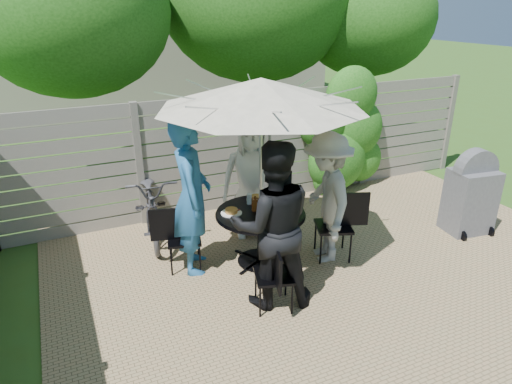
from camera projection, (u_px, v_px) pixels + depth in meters
name	position (u px, v px, depth m)	size (l,w,h in m)	color
backyard_envelope	(156.00, 22.00, 12.87)	(60.00, 60.00, 5.00)	#35561A
patio_table	(260.00, 228.00, 5.70)	(1.36, 1.36, 0.72)	black
umbrella	(261.00, 93.00, 5.06)	(3.00, 3.00, 2.34)	silver
chair_back	(250.00, 212.00, 6.68)	(0.53, 0.68, 0.88)	black
person_back	(252.00, 178.00, 6.32)	(0.84, 0.55, 1.72)	silver
chair_left	(184.00, 250.00, 5.67)	(0.64, 0.49, 0.83)	black
person_left	(192.00, 197.00, 5.41)	(0.71, 0.46, 1.94)	#225F96
chair_front	(274.00, 289.00, 4.92)	(0.49, 0.63, 0.82)	black
person_front	(272.00, 226.00, 4.78)	(0.91, 0.71, 1.87)	black
chair_right	(334.00, 238.00, 5.91)	(0.70, 0.57, 0.91)	black
person_right	(326.00, 198.00, 5.68)	(1.10, 0.63, 1.70)	#A09E9B
plate_back	(256.00, 199.00, 5.94)	(0.26, 0.26, 0.06)	white
plate_left	(231.00, 212.00, 5.56)	(0.26, 0.26, 0.06)	white
plate_front	(265.00, 223.00, 5.28)	(0.26, 0.26, 0.06)	white
plate_right	(289.00, 208.00, 5.66)	(0.26, 0.26, 0.06)	white
plate_extra	(279.00, 220.00, 5.36)	(0.24, 0.24, 0.06)	white
glass_back	(249.00, 199.00, 5.82)	(0.07, 0.07, 0.14)	silver
glass_front	(273.00, 215.00, 5.37)	(0.07, 0.07, 0.14)	silver
glass_right	(280.00, 202.00, 5.72)	(0.07, 0.07, 0.14)	silver
syrup_jug	(255.00, 205.00, 5.63)	(0.09, 0.09, 0.16)	#59280C
coffee_cup	(266.00, 200.00, 5.81)	(0.08, 0.08, 0.12)	#C6B293
bicycle	(152.00, 203.00, 6.44)	(0.65, 1.86, 0.98)	#333338
bbq_grill	(471.00, 195.00, 6.48)	(0.67, 0.55, 1.25)	#5D5D62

